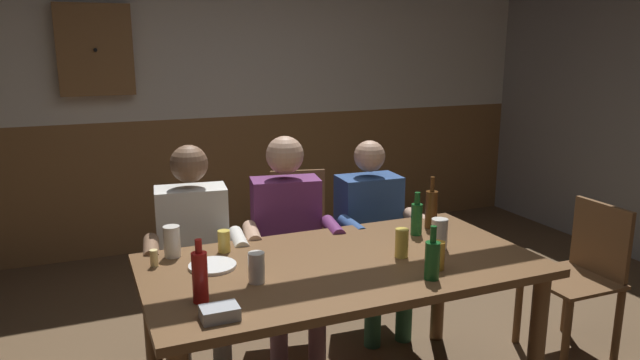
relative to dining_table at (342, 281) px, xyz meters
name	(u,v)px	position (x,y,z in m)	size (l,w,h in m)	color
back_wall_upper	(207,33)	(0.00, 2.75, 1.19)	(6.27, 0.12, 1.43)	beige
back_wall_wainscot	(213,180)	(0.00, 2.75, -0.10)	(6.27, 0.12, 1.14)	brown
dining_table	(342,281)	(0.00, 0.00, 0.00)	(1.83, 0.98, 0.77)	brown
person_0	(194,248)	(-0.56, 0.72, 0.01)	(0.55, 0.55, 1.24)	silver
person_1	(288,234)	(-0.01, 0.72, 0.02)	(0.57, 0.56, 1.25)	#6B2D66
person_2	(373,227)	(0.55, 0.72, -0.01)	(0.53, 0.54, 1.19)	#2D4C84
chair_empty_near_right	(582,273)	(1.52, -0.02, -0.20)	(0.44, 0.44, 0.88)	brown
chair_empty_far_end	(300,229)	(0.32, 1.39, -0.20)	(0.53, 0.53, 0.88)	brown
table_candle	(154,258)	(-0.82, 0.28, 0.14)	(0.04, 0.04, 0.08)	#F9E08C
condiment_caddy	(220,313)	(-0.67, -0.36, 0.12)	(0.14, 0.10, 0.05)	#B2B7BC
plate_0	(212,266)	(-0.58, 0.16, 0.11)	(0.22, 0.22, 0.01)	white
bottle_0	(200,276)	(-0.70, -0.18, 0.21)	(0.06, 0.06, 0.26)	red
bottle_1	(432,259)	(0.27, -0.34, 0.19)	(0.07, 0.07, 0.24)	#195923
bottle_2	(431,208)	(0.67, 0.28, 0.21)	(0.07, 0.07, 0.29)	#593314
bottle_3	(417,218)	(0.53, 0.21, 0.19)	(0.06, 0.06, 0.23)	#195923
pint_glass_0	(172,241)	(-0.72, 0.38, 0.18)	(0.08, 0.08, 0.15)	white
pint_glass_1	(224,241)	(-0.48, 0.34, 0.15)	(0.06, 0.06, 0.11)	#E5C64C
pint_glass_2	(257,267)	(-0.44, -0.08, 0.17)	(0.07, 0.07, 0.13)	white
pint_glass_3	(437,255)	(0.36, -0.25, 0.16)	(0.07, 0.07, 0.13)	gold
pint_glass_4	(402,243)	(0.29, -0.05, 0.17)	(0.06, 0.06, 0.14)	#E5C64C
pint_glass_5	(439,234)	(0.52, -0.02, 0.18)	(0.08, 0.08, 0.15)	white
wall_dart_cabinet	(95,50)	(-0.91, 2.62, 1.05)	(0.56, 0.15, 0.70)	brown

